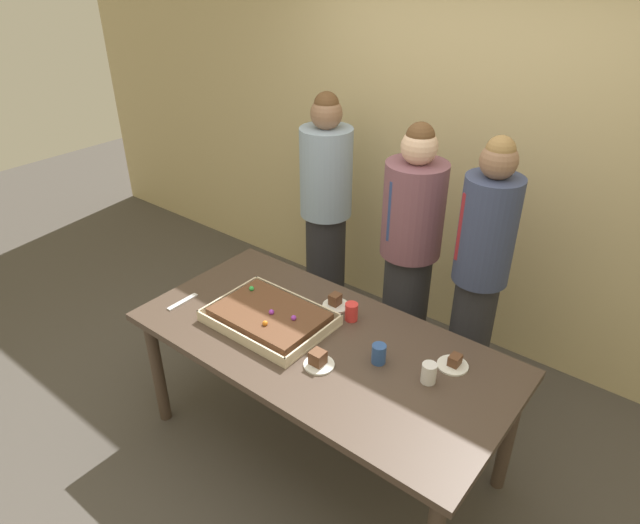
{
  "coord_description": "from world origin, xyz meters",
  "views": [
    {
      "loc": [
        1.4,
        -1.76,
        2.54
      ],
      "look_at": [
        -0.12,
        0.15,
        1.13
      ],
      "focal_mm": 31.18,
      "sensor_mm": 36.0,
      "label": 1
    }
  ],
  "objects": [
    {
      "name": "ground_plane",
      "position": [
        0.0,
        0.0,
        0.0
      ],
      "size": [
        12.0,
        12.0,
        0.0
      ],
      "primitive_type": "plane",
      "color": "#4C4742"
    },
    {
      "name": "interior_back_panel",
      "position": [
        0.0,
        1.6,
        1.5
      ],
      "size": [
        8.0,
        0.12,
        3.0
      ],
      "primitive_type": "cube",
      "color": "#CCB784",
      "rests_on": "ground_plane"
    },
    {
      "name": "party_table",
      "position": [
        0.0,
        0.0,
        0.7
      ],
      "size": [
        1.96,
        0.96,
        0.78
      ],
      "color": "#47382D",
      "rests_on": "ground_plane"
    },
    {
      "name": "sheet_cake",
      "position": [
        -0.31,
        -0.05,
        0.82
      ],
      "size": [
        0.63,
        0.46,
        0.1
      ],
      "color": "beige",
      "rests_on": "party_table"
    },
    {
      "name": "plated_slice_near_left",
      "position": [
        0.62,
        0.24,
        0.8
      ],
      "size": [
        0.15,
        0.15,
        0.06
      ],
      "color": "white",
      "rests_on": "party_table"
    },
    {
      "name": "plated_slice_near_right",
      "position": [
        -0.13,
        0.3,
        0.81
      ],
      "size": [
        0.15,
        0.15,
        0.07
      ],
      "color": "white",
      "rests_on": "party_table"
    },
    {
      "name": "plated_slice_far_left",
      "position": [
        0.11,
        -0.16,
        0.81
      ],
      "size": [
        0.15,
        0.15,
        0.08
      ],
      "color": "white",
      "rests_on": "party_table"
    },
    {
      "name": "drink_cup_nearest",
      "position": [
        0.58,
        0.07,
        0.83
      ],
      "size": [
        0.07,
        0.07,
        0.1
      ],
      "primitive_type": "cylinder",
      "color": "white",
      "rests_on": "party_table"
    },
    {
      "name": "drink_cup_middle",
      "position": [
        0.32,
        0.04,
        0.83
      ],
      "size": [
        0.07,
        0.07,
        0.1
      ],
      "primitive_type": "cylinder",
      "color": "#2D5199",
      "rests_on": "party_table"
    },
    {
      "name": "drink_cup_far_end",
      "position": [
        0.01,
        0.25,
        0.83
      ],
      "size": [
        0.07,
        0.07,
        0.1
      ],
      "primitive_type": "cylinder",
      "color": "red",
      "rests_on": "party_table"
    },
    {
      "name": "cake_server_utensil",
      "position": [
        -0.82,
        -0.21,
        0.79
      ],
      "size": [
        0.03,
        0.2,
        0.01
      ],
      "primitive_type": "cube",
      "color": "silver",
      "rests_on": "party_table"
    },
    {
      "name": "person_serving_front",
      "position": [
        0.45,
        0.86,
        0.91
      ],
      "size": [
        0.31,
        0.31,
        1.73
      ],
      "rotation": [
        0.0,
        0.0,
        -2.27
      ],
      "color": "#28282D",
      "rests_on": "ground_plane"
    },
    {
      "name": "person_green_shirt_behind",
      "position": [
        -0.83,
        1.1,
        0.89
      ],
      "size": [
        0.37,
        0.37,
        1.71
      ],
      "rotation": [
        0.0,
        0.0,
        -1.15
      ],
      "color": "#28282D",
      "rests_on": "ground_plane"
    },
    {
      "name": "person_striped_tie_right",
      "position": [
        -0.02,
        0.91,
        0.88
      ],
      "size": [
        0.37,
        0.37,
        1.7
      ],
      "rotation": [
        0.0,
        0.0,
        -1.86
      ],
      "color": "#28282D",
      "rests_on": "ground_plane"
    }
  ]
}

